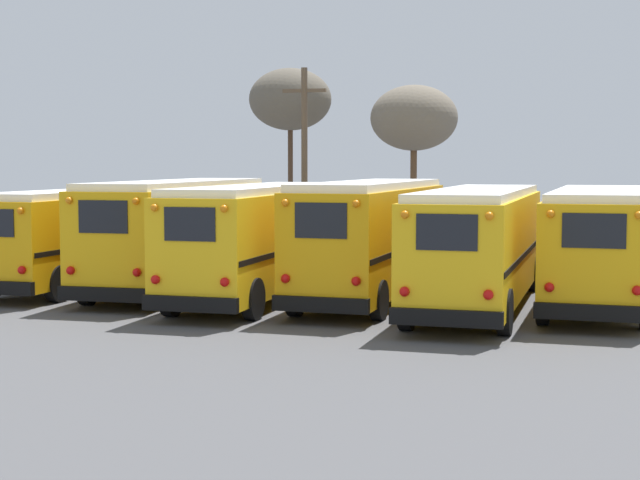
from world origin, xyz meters
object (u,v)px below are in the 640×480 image
Objects in this scene: school_bus_5 at (599,242)px; bare_tree_1 at (290,100)px; school_bus_2 at (260,237)px; school_bus_3 at (371,236)px; bare_tree_0 at (414,119)px; school_bus_4 at (479,243)px; school_bus_1 at (179,231)px; utility_pole at (304,158)px; school_bus_0 at (88,233)px.

bare_tree_1 is (-14.59, 19.01, 5.20)m from school_bus_5.
school_bus_2 is 3.13m from school_bus_3.
bare_tree_0 reaches higher than school_bus_3.
school_bus_4 is at bearing -0.60° from school_bus_2.
bare_tree_1 is (-5.41, 20.46, 5.17)m from school_bus_2.
school_bus_4 is at bearing -75.07° from bare_tree_0.
school_bus_1 reaches higher than school_bus_4.
school_bus_3 is 12.77m from utility_pole.
school_bus_4 is at bearing -7.02° from school_bus_0.
bare_tree_1 reaches higher than school_bus_5.
school_bus_5 is 1.38× the size of utility_pole.
school_bus_2 reaches higher than school_bus_4.
school_bus_5 is at bearing -52.49° from bare_tree_1.
school_bus_4 is 1.27× the size of bare_tree_1.
school_bus_2 is 1.17× the size of bare_tree_1.
school_bus_4 is 1.45× the size of bare_tree_0.
school_bus_2 is 1.30× the size of utility_pole.
school_bus_1 is 0.95× the size of school_bus_4.
utility_pole is at bearing 85.51° from school_bus_1.
school_bus_1 is at bearing 155.54° from school_bus_2.
school_bus_2 is at bearing -75.20° from bare_tree_1.
school_bus_5 is at bearing -42.93° from utility_pole.
school_bus_3 is 22.15m from bare_tree_1.
bare_tree_0 reaches higher than school_bus_5.
school_bus_2 is at bearing -92.87° from bare_tree_0.
school_bus_4 is at bearing -55.48° from utility_pole.
utility_pole is 1.03× the size of bare_tree_0.
school_bus_3 reaches higher than school_bus_4.
school_bus_1 is 1.38× the size of bare_tree_0.
bare_tree_1 is (-6.37, 1.19, 1.04)m from bare_tree_0.
school_bus_3 is at bearing 166.90° from school_bus_4.
utility_pole reaches higher than school_bus_1.
school_bus_3 is 0.91× the size of school_bus_5.
school_bus_2 reaches higher than school_bus_5.
bare_tree_0 is at bearing 68.32° from school_bus_0.
school_bus_0 is 19.65m from bare_tree_0.
school_bus_5 is at bearing 9.03° from school_bus_2.
bare_tree_1 is at bearing 104.80° from school_bus_2.
school_bus_4 reaches higher than school_bus_5.
school_bus_0 is at bearing 172.98° from school_bus_4.
school_bus_1 is 19.89m from bare_tree_1.
school_bus_3 is at bearing -6.93° from school_bus_1.
school_bus_4 reaches higher than school_bus_0.
school_bus_2 is 0.94× the size of school_bus_5.
school_bus_0 is 15.30m from school_bus_5.
utility_pole reaches higher than bare_tree_0.
school_bus_1 is 0.97× the size of school_bus_5.
utility_pole reaches higher than school_bus_3.
school_bus_1 is at bearing -102.69° from bare_tree_0.
bare_tree_1 reaches higher than school_bus_2.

